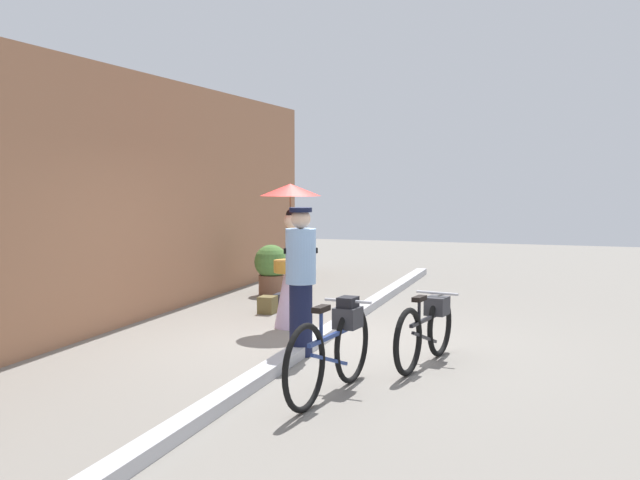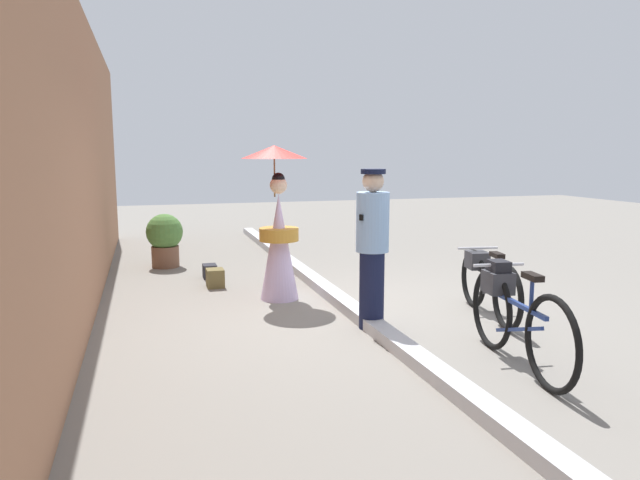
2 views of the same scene
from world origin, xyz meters
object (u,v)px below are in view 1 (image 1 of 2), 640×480
potted_plant_by_door (272,267)px  backpack_on_pavement (282,300)px  bicycle_near_officer (427,328)px  person_with_parasol (292,255)px  bicycle_far_side (333,345)px  backpack_spare (268,304)px  person_officer (301,277)px

potted_plant_by_door → backpack_on_pavement: 1.28m
potted_plant_by_door → backpack_on_pavement: bearing=-151.4°
bicycle_near_officer → person_with_parasol: size_ratio=0.85×
bicycle_near_officer → backpack_on_pavement: size_ratio=6.48×
backpack_on_pavement → potted_plant_by_door: bearing=28.6°
bicycle_far_side → backpack_on_pavement: 4.83m
potted_plant_by_door → backpack_on_pavement: size_ratio=3.42×
bicycle_near_officer → backpack_on_pavement: bearing=43.5°
backpack_on_pavement → bicycle_far_side: bearing=-153.5°
potted_plant_by_door → backpack_spare: (-1.69, -0.60, -0.34)m
person_officer → backpack_on_pavement: 3.36m
backpack_spare → bicycle_far_side: bearing=-150.0°
backpack_on_pavement → person_officer: bearing=-155.4°
backpack_on_pavement → person_with_parasol: bearing=-154.5°
bicycle_near_officer → person_with_parasol: 2.59m
bicycle_far_side → backpack_spare: 4.29m
bicycle_near_officer → person_officer: 1.50m
bicycle_far_side → person_with_parasol: (2.84, 1.45, 0.51)m
person_officer → person_with_parasol: bearing=23.7°
bicycle_near_officer → person_officer: (-0.05, 1.41, 0.49)m
bicycle_far_side → backpack_spare: bearing=30.0°
bicycle_near_officer → potted_plant_by_door: size_ratio=1.89×
potted_plant_by_door → bicycle_far_side: bearing=-153.1°
person_officer → backpack_spare: size_ratio=6.40×
bicycle_near_officer → backpack_spare: bearing=50.0°
bicycle_far_side → person_officer: size_ratio=1.07×
bicycle_far_side → potted_plant_by_door: bicycle_far_side is taller
person_with_parasol → bicycle_near_officer: bearing=-125.1°
person_with_parasol → backpack_spare: 1.38m
person_officer → potted_plant_by_door: 4.51m
person_officer → bicycle_far_side: bearing=-149.5°
person_with_parasol → potted_plant_by_door: person_with_parasol is taller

